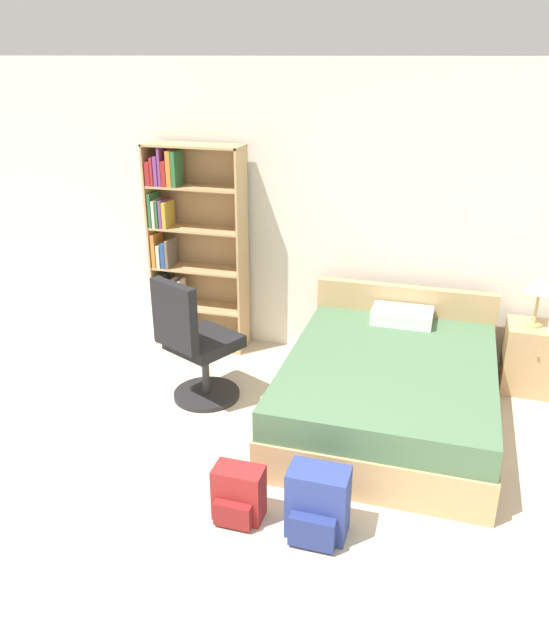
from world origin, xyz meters
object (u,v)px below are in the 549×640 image
(backpack_red, at_px, (238,495))
(nightstand, at_px, (533,358))
(table_lamp, at_px, (541,285))
(bookshelf, at_px, (187,249))
(bed, at_px, (389,387))
(backpack_blue, at_px, (317,505))
(office_chair, at_px, (195,346))

(backpack_red, bearing_deg, nightstand, 50.46)
(nightstand, distance_m, table_lamp, 0.64)
(table_lamp, bearing_deg, bookshelf, 178.74)
(bed, relative_size, table_lamp, 4.55)
(nightstand, distance_m, backpack_blue, 2.57)
(table_lamp, bearing_deg, backpack_blue, -120.31)
(office_chair, distance_m, table_lamp, 2.77)
(bookshelf, relative_size, bed, 0.95)
(nightstand, bearing_deg, bookshelf, 178.84)
(office_chair, xyz_separation_m, backpack_red, (0.79, -1.22, -0.33))
(table_lamp, height_order, backpack_blue, table_lamp)
(office_chair, bearing_deg, bookshelf, 116.18)
(bookshelf, xyz_separation_m, backpack_blue, (1.79, -2.26, -0.74))
(table_lamp, distance_m, backpack_red, 2.92)
(bookshelf, xyz_separation_m, backpack_red, (1.30, -2.26, -0.78))
(nightstand, xyz_separation_m, table_lamp, (-0.04, -0.00, 0.64))
(office_chair, xyz_separation_m, table_lamp, (2.56, 0.97, 0.44))
(bed, xyz_separation_m, table_lamp, (1.04, 0.80, 0.66))
(table_lamp, height_order, backpack_red, table_lamp)
(bookshelf, xyz_separation_m, table_lamp, (3.07, -0.07, -0.02))
(nightstand, height_order, table_lamp, table_lamp)
(bookshelf, distance_m, bed, 2.30)
(bookshelf, relative_size, office_chair, 1.78)
(bookshelf, relative_size, nightstand, 3.26)
(bed, relative_size, office_chair, 1.87)
(bed, distance_m, office_chair, 1.54)
(nightstand, relative_size, backpack_blue, 1.34)
(bookshelf, height_order, nightstand, bookshelf)
(bookshelf, bearing_deg, table_lamp, -1.26)
(bed, distance_m, backpack_blue, 1.42)
(bed, distance_m, nightstand, 1.35)
(table_lamp, bearing_deg, bed, -142.67)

